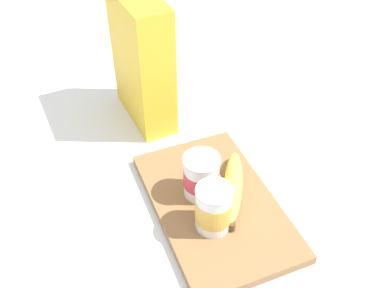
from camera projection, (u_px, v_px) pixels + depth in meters
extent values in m
plane|color=white|center=(214.00, 208.00, 0.85)|extent=(2.40, 2.40, 0.00)
cube|color=olive|center=(215.00, 205.00, 0.84)|extent=(0.36, 0.22, 0.02)
cube|color=yellow|center=(142.00, 61.00, 0.97)|extent=(0.20, 0.09, 0.30)
cylinder|color=white|center=(213.00, 209.00, 0.76)|extent=(0.06, 0.06, 0.09)
cylinder|color=gold|center=(213.00, 209.00, 0.76)|extent=(0.06, 0.06, 0.05)
cylinder|color=silver|center=(214.00, 191.00, 0.73)|extent=(0.07, 0.07, 0.00)
cylinder|color=white|center=(201.00, 177.00, 0.82)|extent=(0.07, 0.07, 0.08)
cylinder|color=#DB384C|center=(201.00, 177.00, 0.82)|extent=(0.07, 0.07, 0.04)
cylinder|color=silver|center=(202.00, 160.00, 0.79)|extent=(0.07, 0.07, 0.00)
ellipsoid|color=#DFCD4F|center=(233.00, 186.00, 0.84)|extent=(0.18, 0.12, 0.03)
ellipsoid|color=#DFCD4F|center=(215.00, 187.00, 0.84)|extent=(0.18, 0.06, 0.03)
cylinder|color=brown|center=(230.00, 227.00, 0.78)|extent=(0.01, 0.01, 0.02)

